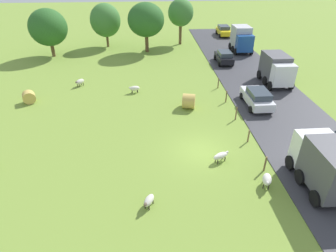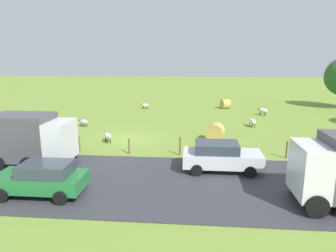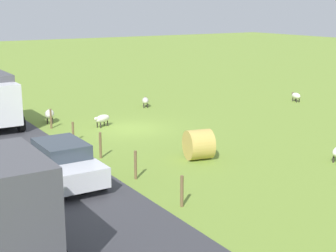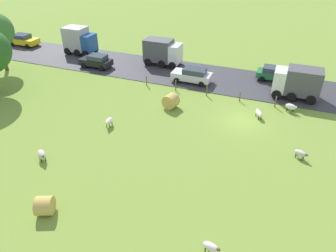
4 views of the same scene
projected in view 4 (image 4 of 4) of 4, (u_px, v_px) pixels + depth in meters
The scene contains 22 objects.
ground_plane at pixel (242, 121), 29.05m from camera, with size 160.00×160.00×0.00m, color olive.
road_strip at pixel (256, 84), 35.88m from camera, with size 8.00×80.00×0.06m, color #38383D.
sheep_0 at pixel (259, 113), 29.35m from camera, with size 1.30×0.94×0.72m.
sheep_1 at pixel (301, 153), 24.12m from camera, with size 0.84×1.09×0.69m.
sheep_2 at pixel (291, 107), 30.30m from camera, with size 0.88×1.19×0.83m.
sheep_3 at pixel (42, 154), 23.93m from camera, with size 1.08×1.20×0.80m.
sheep_4 at pixel (109, 121), 28.07m from camera, with size 1.20×0.69×0.77m.
sheep_5 at pixel (211, 247), 17.04m from camera, with size 0.63×1.07×0.67m.
hay_bale_0 at pixel (45, 206), 19.38m from camera, with size 1.19×1.19×1.00m, color tan.
hay_bale_1 at pixel (171, 101), 30.92m from camera, with size 1.41×1.41×1.16m, color tan.
fence_post_0 at pixel (276, 102), 31.07m from camera, with size 0.12×0.12×1.17m, color brown.
fence_post_1 at pixel (240, 96), 32.18m from camera, with size 0.12×0.12×1.07m, color brown.
fence_post_2 at pixel (207, 90), 33.22m from camera, with size 0.12×0.12×1.26m, color brown.
fence_post_3 at pixel (176, 85), 34.31m from camera, with size 0.12×0.12×1.22m, color brown.
fence_post_4 at pixel (146, 81), 35.41m from camera, with size 0.12×0.12×1.17m, color brown.
truck_0 at pixel (297, 82), 32.27m from camera, with size 2.67×4.58×3.15m.
truck_1 at pixel (162, 51), 40.24m from camera, with size 2.61×4.63×3.21m.
truck_2 at pixel (79, 40), 43.81m from camera, with size 2.67×4.16×3.62m.
car_0 at pixel (23, 40), 47.44m from camera, with size 2.22×4.42×1.66m.
car_2 at pixel (275, 74), 36.40m from camera, with size 2.13×4.22×1.57m.
car_3 at pixel (192, 75), 35.98m from camera, with size 2.18×4.47×1.65m.
car_6 at pixel (96, 61), 39.87m from camera, with size 2.02×4.01×1.61m.
Camera 4 is at (-25.63, -2.86, 14.97)m, focal length 33.92 mm.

